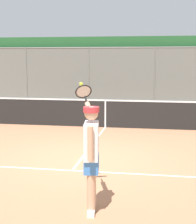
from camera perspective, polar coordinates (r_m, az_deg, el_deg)
The scene contains 5 objects.
ground_plane at distance 8.42m, azimuth -2.81°, elevation -7.68°, with size 60.00×60.00×0.00m, color #B27551.
court_line_markings at distance 7.30m, azimuth -4.88°, elevation -10.30°, with size 8.68×8.75×0.01m.
fence_backdrop at distance 17.82m, azimuth 3.97°, elevation 6.49°, with size 18.95×1.37×3.38m.
tennis_net at distance 12.14m, azimuth 1.19°, elevation -0.18°, with size 11.16×0.09×1.07m.
tennis_player at distance 5.47m, azimuth -1.11°, elevation -6.21°, with size 0.60×1.34×1.95m.
Camera 1 is at (-1.74, 7.88, 2.39)m, focal length 56.86 mm.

